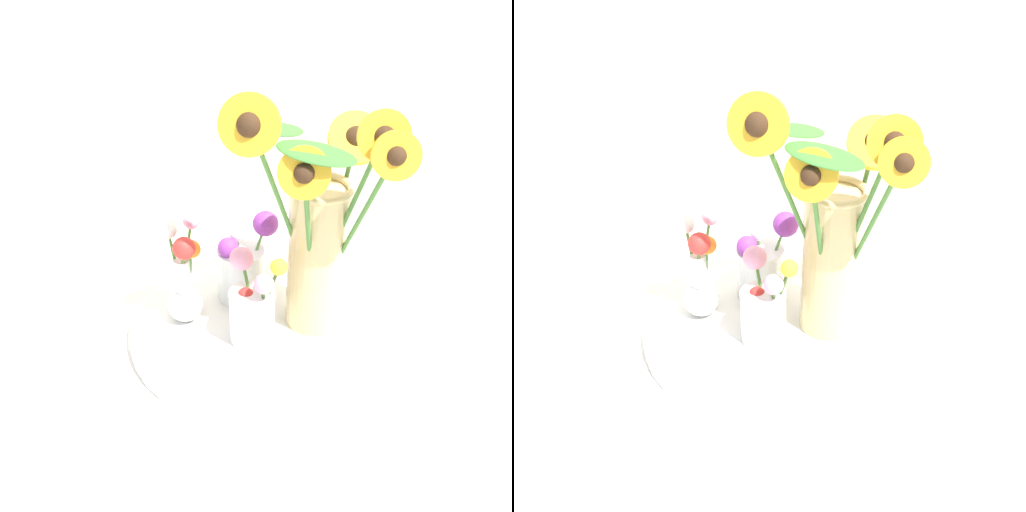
% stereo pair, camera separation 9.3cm
% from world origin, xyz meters
% --- Properties ---
extents(ground_plane, '(6.00, 6.00, 0.00)m').
position_xyz_m(ground_plane, '(0.00, 0.00, 0.00)').
color(ground_plane, silver).
extents(serving_tray, '(0.42, 0.42, 0.02)m').
position_xyz_m(serving_tray, '(0.04, 0.11, 0.01)').
color(serving_tray, white).
rests_on(serving_tray, ground_plane).
extents(mason_jar_sunflowers, '(0.27, 0.21, 0.42)m').
position_xyz_m(mason_jar_sunflowers, '(0.13, 0.13, 0.19)').
color(mason_jar_sunflowers, '#D1B77A').
rests_on(mason_jar_sunflowers, serving_tray).
extents(vase_small_center, '(0.09, 0.08, 0.16)m').
position_xyz_m(vase_small_center, '(0.03, 0.07, 0.08)').
color(vase_small_center, white).
rests_on(vase_small_center, serving_tray).
extents(vase_bulb_right, '(0.07, 0.09, 0.18)m').
position_xyz_m(vase_bulb_right, '(-0.08, 0.11, 0.10)').
color(vase_bulb_right, white).
rests_on(vase_bulb_right, serving_tray).
extents(vase_small_back, '(0.11, 0.08, 0.16)m').
position_xyz_m(vase_small_back, '(0.00, 0.18, 0.08)').
color(vase_small_back, white).
rests_on(vase_small_back, serving_tray).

